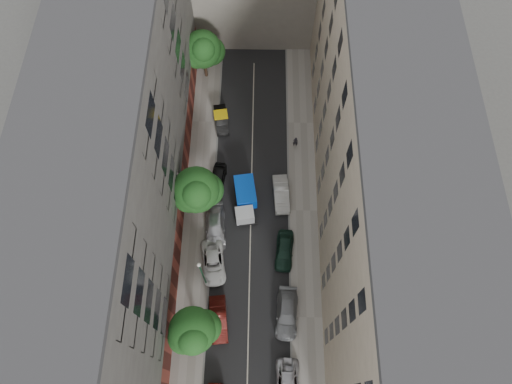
{
  "coord_description": "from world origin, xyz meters",
  "views": [
    {
      "loc": [
        0.81,
        -18.67,
        44.37
      ],
      "look_at": [
        0.55,
        -0.67,
        6.0
      ],
      "focal_mm": 32.0,
      "sensor_mm": 36.0,
      "label": 1
    }
  ],
  "objects_px": {
    "car_left_1": "(219,319)",
    "car_left_2": "(213,263)",
    "tree_near": "(194,332)",
    "tree_mid": "(197,191)",
    "lamp_post": "(202,273)",
    "car_left_4": "(218,178)",
    "pedestrian": "(295,142)",
    "tree_far": "(204,51)",
    "car_right_3": "(281,194)",
    "car_right_1": "(287,314)",
    "tarp_truck": "(245,199)",
    "car_right_2": "(284,250)",
    "car_left_3": "(215,227)",
    "car_left_5": "(221,120)"
  },
  "relations": [
    {
      "from": "car_right_2",
      "to": "tree_mid",
      "type": "relative_size",
      "value": 0.58
    },
    {
      "from": "car_left_4",
      "to": "pedestrian",
      "type": "xyz_separation_m",
      "value": [
        8.4,
        4.54,
        0.3
      ]
    },
    {
      "from": "car_left_3",
      "to": "tree_far",
      "type": "relative_size",
      "value": 0.75
    },
    {
      "from": "tarp_truck",
      "to": "car_left_5",
      "type": "relative_size",
      "value": 1.32
    },
    {
      "from": "tree_near",
      "to": "tree_mid",
      "type": "relative_size",
      "value": 0.89
    },
    {
      "from": "car_left_1",
      "to": "car_left_2",
      "type": "bearing_deg",
      "value": 91.82
    },
    {
      "from": "tree_near",
      "to": "tree_mid",
      "type": "height_order",
      "value": "tree_mid"
    },
    {
      "from": "lamp_post",
      "to": "tree_near",
      "type": "bearing_deg",
      "value": -93.83
    },
    {
      "from": "car_right_2",
      "to": "tree_mid",
      "type": "bearing_deg",
      "value": 158.2
    },
    {
      "from": "car_left_1",
      "to": "car_left_5",
      "type": "xyz_separation_m",
      "value": [
        -0.8,
        22.34,
        -0.07
      ]
    },
    {
      "from": "car_right_1",
      "to": "tree_mid",
      "type": "xyz_separation_m",
      "value": [
        -8.67,
        10.56,
        4.34
      ]
    },
    {
      "from": "car_right_1",
      "to": "tree_far",
      "type": "xyz_separation_m",
      "value": [
        -9.26,
        28.39,
        3.83
      ]
    },
    {
      "from": "tarp_truck",
      "to": "pedestrian",
      "type": "xyz_separation_m",
      "value": [
        5.4,
        7.22,
        -0.33
      ]
    },
    {
      "from": "tree_mid",
      "to": "car_left_5",
      "type": "bearing_deg",
      "value": 82.52
    },
    {
      "from": "car_right_1",
      "to": "car_left_3",
      "type": "bearing_deg",
      "value": 133.41
    },
    {
      "from": "car_right_2",
      "to": "tarp_truck",
      "type": "bearing_deg",
      "value": 132.52
    },
    {
      "from": "car_left_1",
      "to": "car_left_2",
      "type": "xyz_separation_m",
      "value": [
        -0.8,
        5.46,
        -0.05
      ]
    },
    {
      "from": "car_left_1",
      "to": "tree_far",
      "type": "distance_m",
      "value": 29.38
    },
    {
      "from": "car_right_1",
      "to": "pedestrian",
      "type": "xyz_separation_m",
      "value": [
        1.2,
        18.74,
        0.23
      ]
    },
    {
      "from": "tarp_truck",
      "to": "car_right_3",
      "type": "distance_m",
      "value": 3.91
    },
    {
      "from": "car_right_1",
      "to": "car_left_1",
      "type": "bearing_deg",
      "value": -171.17
    },
    {
      "from": "car_left_2",
      "to": "car_left_5",
      "type": "height_order",
      "value": "car_left_2"
    },
    {
      "from": "car_left_1",
      "to": "car_left_2",
      "type": "height_order",
      "value": "car_left_1"
    },
    {
      "from": "car_left_4",
      "to": "tree_far",
      "type": "height_order",
      "value": "tree_far"
    },
    {
      "from": "pedestrian",
      "to": "car_left_2",
      "type": "bearing_deg",
      "value": 64.18
    },
    {
      "from": "car_left_3",
      "to": "pedestrian",
      "type": "xyz_separation_m",
      "value": [
        8.4,
        10.14,
        0.21
      ]
    },
    {
      "from": "tree_near",
      "to": "tree_far",
      "type": "bearing_deg",
      "value": 92.07
    },
    {
      "from": "tarp_truck",
      "to": "tree_far",
      "type": "height_order",
      "value": "tree_far"
    },
    {
      "from": "car_left_4",
      "to": "car_right_3",
      "type": "distance_m",
      "value": 7.01
    },
    {
      "from": "tarp_truck",
      "to": "tree_near",
      "type": "height_order",
      "value": "tree_near"
    },
    {
      "from": "car_right_1",
      "to": "tree_mid",
      "type": "height_order",
      "value": "tree_mid"
    },
    {
      "from": "tarp_truck",
      "to": "pedestrian",
      "type": "bearing_deg",
      "value": 44.47
    },
    {
      "from": "car_left_1",
      "to": "car_left_4",
      "type": "xyz_separation_m",
      "value": [
        -0.8,
        14.8,
        -0.09
      ]
    },
    {
      "from": "car_left_3",
      "to": "car_left_4",
      "type": "distance_m",
      "value": 5.6
    },
    {
      "from": "car_right_1",
      "to": "car_right_3",
      "type": "bearing_deg",
      "value": 95.44
    },
    {
      "from": "tarp_truck",
      "to": "tree_mid",
      "type": "height_order",
      "value": "tree_mid"
    },
    {
      "from": "tarp_truck",
      "to": "lamp_post",
      "type": "xyz_separation_m",
      "value": [
        -3.6,
        -8.66,
        3.05
      ]
    },
    {
      "from": "car_left_5",
      "to": "tree_far",
      "type": "relative_size",
      "value": 0.59
    },
    {
      "from": "car_left_3",
      "to": "car_left_5",
      "type": "bearing_deg",
      "value": 85.74
    },
    {
      "from": "tree_mid",
      "to": "car_left_4",
      "type": "bearing_deg",
      "value": 68.06
    },
    {
      "from": "car_left_4",
      "to": "tree_mid",
      "type": "height_order",
      "value": "tree_mid"
    },
    {
      "from": "tarp_truck",
      "to": "tree_mid",
      "type": "bearing_deg",
      "value": -176.6
    },
    {
      "from": "car_left_1",
      "to": "car_left_5",
      "type": "height_order",
      "value": "car_left_1"
    },
    {
      "from": "tarp_truck",
      "to": "tree_mid",
      "type": "xyz_separation_m",
      "value": [
        -4.47,
        -0.96,
        3.79
      ]
    },
    {
      "from": "tree_mid",
      "to": "tree_far",
      "type": "bearing_deg",
      "value": 91.89
    },
    {
      "from": "tree_mid",
      "to": "car_right_3",
      "type": "bearing_deg",
      "value": 12.61
    },
    {
      "from": "car_left_1",
      "to": "car_left_3",
      "type": "distance_m",
      "value": 9.23
    },
    {
      "from": "car_left_2",
      "to": "car_left_4",
      "type": "height_order",
      "value": "car_left_2"
    },
    {
      "from": "car_right_1",
      "to": "car_right_3",
      "type": "distance_m",
      "value": 12.41
    },
    {
      "from": "car_right_3",
      "to": "tree_near",
      "type": "bearing_deg",
      "value": -122.26
    }
  ]
}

